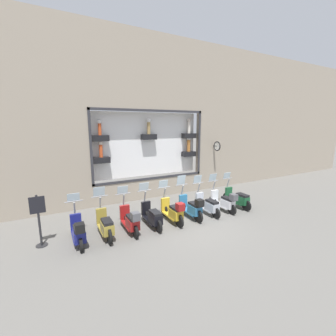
# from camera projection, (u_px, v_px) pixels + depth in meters

# --- Properties ---
(ground_plane) EXTENTS (120.00, 120.00, 0.00)m
(ground_plane) POSITION_uv_depth(u_px,v_px,m) (186.00, 221.00, 9.25)
(ground_plane) COLOR #66635E
(building_facade) EXTENTS (1.21, 36.00, 8.35)m
(building_facade) POSITION_uv_depth(u_px,v_px,m) (150.00, 118.00, 11.57)
(building_facade) COLOR gray
(building_facade) RESTS_ON ground_plane
(scooter_green_0) EXTENTS (1.80, 0.61, 1.55)m
(scooter_green_0) POSITION_uv_depth(u_px,v_px,m) (238.00, 199.00, 10.75)
(scooter_green_0) COLOR black
(scooter_green_0) RESTS_ON ground_plane
(scooter_white_1) EXTENTS (1.79, 0.61, 1.58)m
(scooter_white_1) POSITION_uv_depth(u_px,v_px,m) (225.00, 201.00, 10.28)
(scooter_white_1) COLOR black
(scooter_white_1) RESTS_ON ground_plane
(scooter_silver_2) EXTENTS (1.79, 0.60, 1.61)m
(scooter_silver_2) POSITION_uv_depth(u_px,v_px,m) (208.00, 205.00, 9.93)
(scooter_silver_2) COLOR black
(scooter_silver_2) RESTS_ON ground_plane
(scooter_teal_3) EXTENTS (1.81, 0.60, 1.70)m
(scooter_teal_3) POSITION_uv_depth(u_px,v_px,m) (192.00, 207.00, 9.46)
(scooter_teal_3) COLOR black
(scooter_teal_3) RESTS_ON ground_plane
(scooter_yellow_4) EXTENTS (1.80, 0.60, 1.58)m
(scooter_yellow_4) POSITION_uv_depth(u_px,v_px,m) (173.00, 211.00, 9.04)
(scooter_yellow_4) COLOR black
(scooter_yellow_4) RESTS_ON ground_plane
(scooter_black_5) EXTENTS (1.80, 0.60, 1.58)m
(scooter_black_5) POSITION_uv_depth(u_px,v_px,m) (152.00, 216.00, 8.69)
(scooter_black_5) COLOR black
(scooter_black_5) RESTS_ON ground_plane
(scooter_red_6) EXTENTS (1.80, 0.61, 1.56)m
(scooter_red_6) POSITION_uv_depth(u_px,v_px,m) (131.00, 220.00, 8.21)
(scooter_red_6) COLOR black
(scooter_red_6) RESTS_ON ground_plane
(scooter_olive_7) EXTENTS (1.81, 0.61, 1.64)m
(scooter_olive_7) POSITION_uv_depth(u_px,v_px,m) (105.00, 225.00, 7.86)
(scooter_olive_7) COLOR black
(scooter_olive_7) RESTS_ON ground_plane
(scooter_navy_8) EXTENTS (1.79, 0.61, 1.52)m
(scooter_navy_8) POSITION_uv_depth(u_px,v_px,m) (78.00, 231.00, 7.38)
(scooter_navy_8) COLOR black
(scooter_navy_8) RESTS_ON ground_plane
(shop_sign_post) EXTENTS (0.36, 0.45, 1.74)m
(shop_sign_post) POSITION_uv_depth(u_px,v_px,m) (39.00, 219.00, 7.20)
(shop_sign_post) COLOR #232326
(shop_sign_post) RESTS_ON ground_plane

